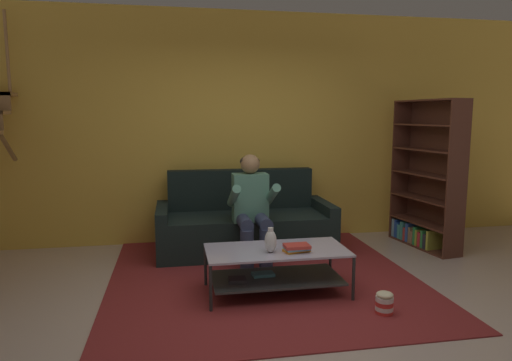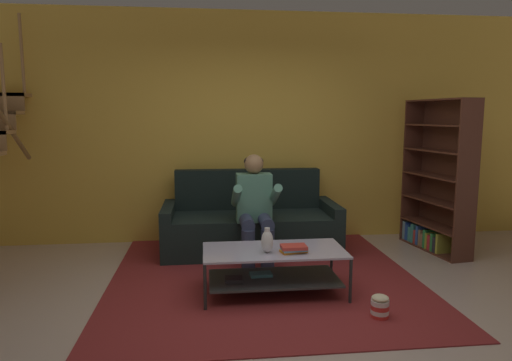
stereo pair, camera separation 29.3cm
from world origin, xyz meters
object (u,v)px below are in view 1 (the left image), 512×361
Objects in this scene: coffee_table at (275,264)px; bookshelf at (427,188)px; popcorn_tub at (384,303)px; person_seated_center at (252,205)px; book_stack at (297,248)px; vase at (271,241)px; couch at (244,225)px.

bookshelf is (2.17, 1.18, 0.45)m from coffee_table.
bookshelf is at bearing 51.81° from popcorn_tub.
person_seated_center is 1.00m from book_stack.
coffee_table is at bearing 54.49° from vase.
bookshelf is at bearing -4.94° from couch.
bookshelf is (2.24, -0.19, 0.41)m from couch.
book_stack is at bearing 141.59° from popcorn_tub.
couch is 8.32× the size of book_stack.
couch is at bearing 99.01° from book_stack.
vase reaches higher than popcorn_tub.
bookshelf reaches higher than coffee_table.
couch is 9.19× the size of vase.
couch is 1.47m from vase.
vase is 0.12× the size of bookshelf.
couch reaches higher than vase.
person_seated_center is 0.66× the size of bookshelf.
coffee_table is at bearing -151.51° from bookshelf.
coffee_table is 0.27m from book_stack.
bookshelf is at bearing 28.49° from coffee_table.
popcorn_tub is at bearing -31.02° from vase.
coffee_table is at bearing 142.74° from popcorn_tub.
couch reaches higher than book_stack.
vase is (0.00, -1.46, 0.21)m from couch.
vase is 1.15× the size of popcorn_tub.
book_stack is 1.27× the size of popcorn_tub.
couch is at bearing 92.73° from coffee_table.
person_seated_center reaches higher than couch.
person_seated_center is 6.17× the size of popcorn_tub.
couch is at bearing 113.26° from popcorn_tub.
popcorn_tub is at bearing -128.19° from bookshelf.
coffee_table is at bearing 147.16° from book_stack.
book_stack is 0.86m from popcorn_tub.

